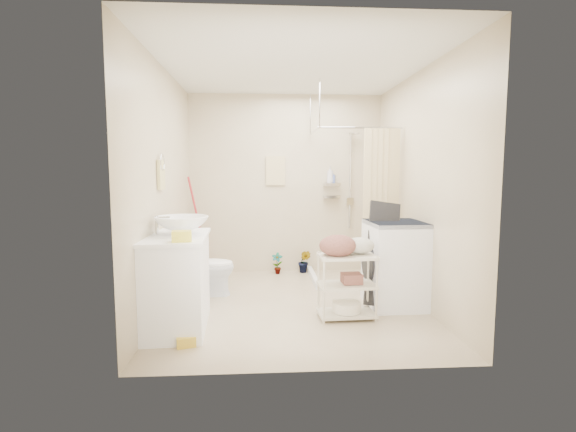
# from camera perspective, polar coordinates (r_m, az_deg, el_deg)

# --- Properties ---
(floor) EXTENTS (3.20, 3.20, 0.00)m
(floor) POSITION_cam_1_polar(r_m,az_deg,el_deg) (4.79, 0.83, -11.95)
(floor) COLOR #BEAD8E
(floor) RESTS_ON ground
(ceiling) EXTENTS (2.80, 3.20, 0.04)m
(ceiling) POSITION_cam_1_polar(r_m,az_deg,el_deg) (4.70, 0.88, 19.83)
(ceiling) COLOR silver
(ceiling) RESTS_ON ground
(wall_back) EXTENTS (2.80, 0.04, 2.60)m
(wall_back) POSITION_cam_1_polar(r_m,az_deg,el_deg) (6.16, -0.31, 4.35)
(wall_back) COLOR beige
(wall_back) RESTS_ON ground
(wall_front) EXTENTS (2.80, 0.04, 2.60)m
(wall_front) POSITION_cam_1_polar(r_m,az_deg,el_deg) (2.97, 3.27, 2.57)
(wall_front) COLOR beige
(wall_front) RESTS_ON ground
(wall_left) EXTENTS (0.04, 3.20, 2.60)m
(wall_left) POSITION_cam_1_polar(r_m,az_deg,el_deg) (4.67, -16.58, 3.57)
(wall_left) COLOR beige
(wall_left) RESTS_ON ground
(wall_right) EXTENTS (0.04, 3.20, 2.60)m
(wall_right) POSITION_cam_1_polar(r_m,az_deg,el_deg) (4.88, 17.52, 3.64)
(wall_right) COLOR beige
(wall_right) RESTS_ON ground
(vanity) EXTENTS (0.62, 1.04, 0.89)m
(vanity) POSITION_cam_1_polar(r_m,az_deg,el_deg) (4.13, -14.89, -8.67)
(vanity) COLOR white
(vanity) RESTS_ON ground
(sink) EXTENTS (0.54, 0.54, 0.17)m
(sink) POSITION_cam_1_polar(r_m,az_deg,el_deg) (4.08, -14.33, -1.24)
(sink) COLOR white
(sink) RESTS_ON vanity
(counter_basket) EXTENTS (0.18, 0.15, 0.09)m
(counter_basket) POSITION_cam_1_polar(r_m,az_deg,el_deg) (3.67, -14.33, -2.68)
(counter_basket) COLOR #FAED45
(counter_basket) RESTS_ON vanity
(floor_basket) EXTENTS (0.27, 0.23, 0.12)m
(floor_basket) POSITION_cam_1_polar(r_m,az_deg,el_deg) (3.80, -13.79, -16.02)
(floor_basket) COLOR yellow
(floor_basket) RESTS_ON ground
(toilet) EXTENTS (0.69, 0.40, 0.70)m
(toilet) POSITION_cam_1_polar(r_m,az_deg,el_deg) (5.15, -11.25, -6.79)
(toilet) COLOR white
(toilet) RESTS_ON ground
(mop) EXTENTS (0.15, 0.15, 1.40)m
(mop) POSITION_cam_1_polar(r_m,az_deg,el_deg) (6.10, -12.47, -1.45)
(mop) COLOR #B6272F
(mop) RESTS_ON ground
(potted_plant_a) EXTENTS (0.18, 0.13, 0.31)m
(potted_plant_a) POSITION_cam_1_polar(r_m,az_deg,el_deg) (6.12, -1.49, -6.49)
(potted_plant_a) COLOR brown
(potted_plant_a) RESTS_ON ground
(potted_plant_b) EXTENTS (0.23, 0.21, 0.34)m
(potted_plant_b) POSITION_cam_1_polar(r_m,az_deg,el_deg) (6.19, 2.26, -6.23)
(potted_plant_b) COLOR brown
(potted_plant_b) RESTS_ON ground
(hanging_towel) EXTENTS (0.28, 0.03, 0.42)m
(hanging_towel) POSITION_cam_1_polar(r_m,az_deg,el_deg) (6.13, -1.71, 6.21)
(hanging_towel) COLOR beige
(hanging_towel) RESTS_ON wall_back
(towel_ring) EXTENTS (0.04, 0.22, 0.34)m
(towel_ring) POSITION_cam_1_polar(r_m,az_deg,el_deg) (4.46, -16.97, 5.65)
(towel_ring) COLOR #D6C87E
(towel_ring) RESTS_ON wall_left
(tp_holder) EXTENTS (0.08, 0.12, 0.14)m
(tp_holder) POSITION_cam_1_polar(r_m,az_deg,el_deg) (4.76, -15.77, -3.38)
(tp_holder) COLOR white
(tp_holder) RESTS_ON wall_left
(shower) EXTENTS (1.10, 1.10, 2.10)m
(shower) POSITION_cam_1_polar(r_m,az_deg,el_deg) (5.74, 8.51, 1.66)
(shower) COLOR silver
(shower) RESTS_ON ground
(shampoo_bottle_a) EXTENTS (0.10, 0.10, 0.24)m
(shampoo_bottle_a) POSITION_cam_1_polar(r_m,az_deg,el_deg) (6.13, 5.76, 5.62)
(shampoo_bottle_a) COLOR silver
(shampoo_bottle_a) RESTS_ON shower
(shampoo_bottle_b) EXTENTS (0.10, 0.10, 0.18)m
(shampoo_bottle_b) POSITION_cam_1_polar(r_m,az_deg,el_deg) (6.17, 6.08, 5.33)
(shampoo_bottle_b) COLOR #4B5EA4
(shampoo_bottle_b) RESTS_ON shower
(washing_machine) EXTENTS (0.66, 0.68, 0.94)m
(washing_machine) POSITION_cam_1_polar(r_m,az_deg,el_deg) (4.80, 14.72, -6.32)
(washing_machine) COLOR white
(washing_machine) RESTS_ON ground
(laundry_rack) EXTENTS (0.58, 0.36, 0.78)m
(laundry_rack) POSITION_cam_1_polar(r_m,az_deg,el_deg) (4.30, 8.05, -8.70)
(laundry_rack) COLOR beige
(laundry_rack) RESTS_ON ground
(ironing_board) EXTENTS (0.34, 0.10, 1.20)m
(ironing_board) POSITION_cam_1_polar(r_m,az_deg,el_deg) (4.68, 12.77, -4.97)
(ironing_board) COLOR black
(ironing_board) RESTS_ON ground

